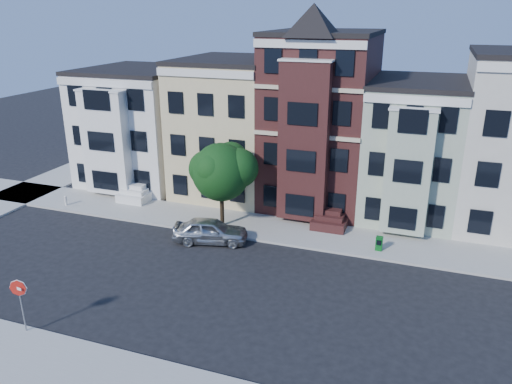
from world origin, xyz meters
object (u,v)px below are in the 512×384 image
at_px(parked_car, 210,231).
at_px(stop_sign, 21,302).
at_px(fire_hydrant, 66,201).
at_px(street_tree, 221,176).
at_px(newspaper_box, 379,243).

height_order(parked_car, stop_sign, stop_sign).
distance_m(fire_hydrant, stop_sign, 15.71).
xyz_separation_m(fire_hydrant, stop_sign, (8.57, -13.11, 1.16)).
relative_size(street_tree, fire_hydrant, 11.81).
relative_size(newspaper_box, stop_sign, 0.30).
distance_m(street_tree, parked_car, 3.65).
bearing_deg(stop_sign, fire_hydrant, 130.84).
relative_size(street_tree, stop_sign, 2.38).
bearing_deg(newspaper_box, street_tree, -179.11).
relative_size(parked_car, stop_sign, 1.58).
relative_size(street_tree, parked_car, 1.50).
xyz_separation_m(parked_car, stop_sign, (-3.85, -11.29, 0.82)).
xyz_separation_m(street_tree, parked_car, (0.20, -2.32, -2.81)).
bearing_deg(fire_hydrant, parked_car, -8.36).
distance_m(street_tree, stop_sign, 14.23).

